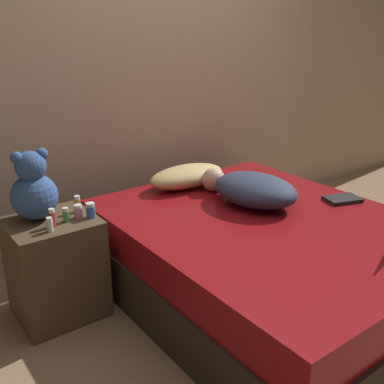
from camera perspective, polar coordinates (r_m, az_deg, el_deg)
The scene contains 14 objects.
ground_plane at distance 2.94m, azimuth 9.01°, elevation -13.02°, with size 12.00×12.00×0.00m, color #937551.
wall_back at distance 3.47m, azimuth -5.10°, elevation 15.08°, with size 8.00×0.06×2.60m.
bed at distance 2.81m, azimuth 9.30°, elevation -8.47°, with size 1.57×1.95×0.54m.
nightstand at distance 2.74m, azimuth -16.85°, elevation -9.18°, with size 0.48×0.43×0.60m.
pillow at distance 3.18m, azimuth -0.64°, elevation 2.04°, with size 0.59×0.30×0.15m.
person_lying at distance 2.89m, azimuth 7.58°, elevation 0.41°, with size 0.50×0.75×0.19m.
teddy_bear at distance 2.60m, azimuth -19.48°, elevation 0.32°, with size 0.26×0.26×0.39m.
bottle_amber at distance 2.67m, azimuth -14.32°, elevation -1.48°, with size 0.03×0.03×0.10m.
bottle_red at distance 2.51m, azimuth -17.33°, elevation -3.14°, with size 0.03×0.03×0.10m.
bottle_green at distance 2.55m, azimuth -15.73°, elevation -2.82°, with size 0.03×0.03×0.08m.
bottle_blue at distance 2.58m, azimuth -12.76°, elevation -2.29°, with size 0.05×0.05×0.09m.
bottle_pink at distance 2.59m, azimuth -14.24°, elevation -2.40°, with size 0.05×0.05×0.08m.
bottle_white at distance 2.46m, azimuth -17.62°, elevation -3.97°, with size 0.03×0.03×0.08m.
book at distance 3.08m, azimuth 18.56°, elevation -0.86°, with size 0.26×0.21×0.02m.
Camera 1 is at (-1.81, -1.69, 1.59)m, focal length 42.00 mm.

